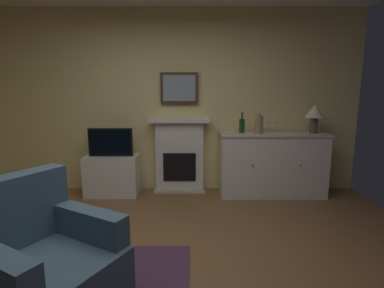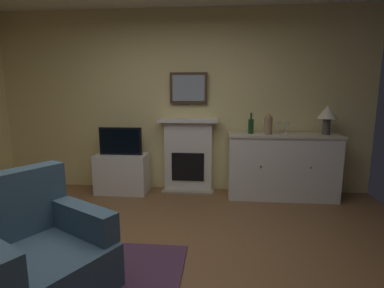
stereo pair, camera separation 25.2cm
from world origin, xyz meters
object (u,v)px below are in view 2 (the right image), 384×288
object	(u,v)px
tv_cabinet	(122,173)
armchair	(35,253)
fireplace_unit	(188,155)
tv_set	(121,141)
wine_glass_center	(287,125)
framed_picture	(189,88)
sideboard_cabinet	(282,166)
table_lamp	(327,114)
vase_decorative	(268,124)
wine_bottle	(251,126)
wine_glass_left	(278,125)

from	to	relation	value
tv_cabinet	armchair	distance (m)	2.34
fireplace_unit	tv_set	world-z (taller)	fireplace_unit
tv_cabinet	wine_glass_center	bearing A→B (deg)	-0.52
tv_set	wine_glass_center	bearing A→B (deg)	0.05
framed_picture	sideboard_cabinet	xyz separation A→B (m)	(1.34, -0.22, -1.08)
table_lamp	wine_glass_center	xyz separation A→B (m)	(-0.53, -0.01, -0.16)
vase_decorative	tv_cabinet	distance (m)	2.23
fireplace_unit	wine_glass_center	bearing A→B (deg)	-7.59
sideboard_cabinet	table_lamp	world-z (taller)	table_lamp
fireplace_unit	framed_picture	world-z (taller)	framed_picture
wine_glass_center	armchair	bearing A→B (deg)	-133.34
vase_decorative	tv_cabinet	bearing A→B (deg)	178.22
framed_picture	sideboard_cabinet	distance (m)	1.74
wine_glass_center	fireplace_unit	bearing A→B (deg)	172.41
wine_bottle	wine_glass_center	bearing A→B (deg)	-5.17
sideboard_cabinet	tv_cabinet	bearing A→B (deg)	179.63
sideboard_cabinet	armchair	size ratio (longest dim) A/B	1.40
table_lamp	tv_cabinet	size ratio (longest dim) A/B	0.53
wine_bottle	tv_cabinet	xyz separation A→B (m)	(-1.87, -0.02, -0.73)
vase_decorative	wine_glass_center	bearing A→B (deg)	9.64
wine_glass_center	tv_set	distance (m)	2.37
sideboard_cabinet	table_lamp	xyz separation A→B (m)	(0.56, 0.00, 0.73)
wine_glass_left	vase_decorative	world-z (taller)	vase_decorative
sideboard_cabinet	tv_cabinet	xyz separation A→B (m)	(-2.32, 0.02, -0.17)
wine_glass_left	wine_glass_center	distance (m)	0.11
table_lamp	fireplace_unit	bearing A→B (deg)	174.68
fireplace_unit	wine_glass_left	distance (m)	1.37
sideboard_cabinet	wine_glass_center	world-z (taller)	wine_glass_center
fireplace_unit	sideboard_cabinet	world-z (taller)	fireplace_unit
framed_picture	tv_cabinet	xyz separation A→B (m)	(-0.98, -0.21, -1.25)
fireplace_unit	wine_glass_left	xyz separation A→B (m)	(1.27, -0.17, 0.48)
table_lamp	tv_set	bearing A→B (deg)	-179.84
wine_bottle	vase_decorative	world-z (taller)	wine_bottle
framed_picture	wine_bottle	bearing A→B (deg)	-11.67
sideboard_cabinet	tv_cabinet	size ratio (longest dim) A/B	2.02
table_lamp	vase_decorative	world-z (taller)	table_lamp
tv_cabinet	tv_set	world-z (taller)	tv_set
wine_glass_center	framed_picture	bearing A→B (deg)	170.57
wine_glass_left	wine_glass_center	size ratio (longest dim) A/B	1.00
table_lamp	wine_bottle	distance (m)	1.02
vase_decorative	tv_cabinet	size ratio (longest dim) A/B	0.37
fireplace_unit	vase_decorative	bearing A→B (deg)	-11.48
fireplace_unit	vase_decorative	xyz separation A→B (m)	(1.12, -0.23, 0.50)
sideboard_cabinet	wine_bottle	size ratio (longest dim) A/B	5.21
vase_decorative	wine_glass_left	bearing A→B (deg)	19.42
armchair	fireplace_unit	bearing A→B (deg)	72.07
wine_bottle	armchair	distance (m)	2.98
tv_cabinet	tv_set	distance (m)	0.49
tv_set	wine_glass_left	bearing A→B (deg)	0.27
sideboard_cabinet	wine_glass_center	distance (m)	0.58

